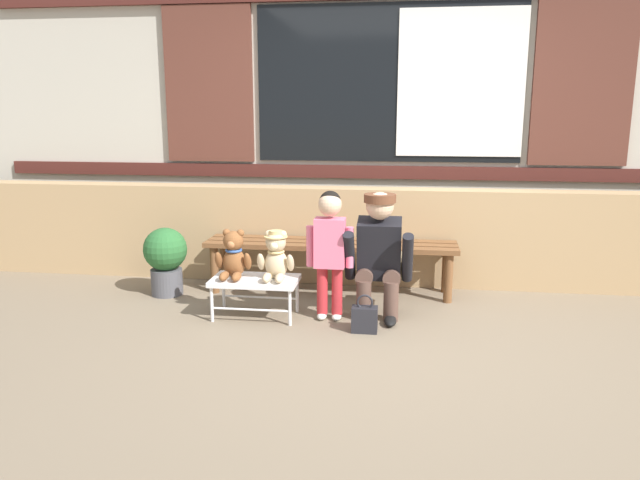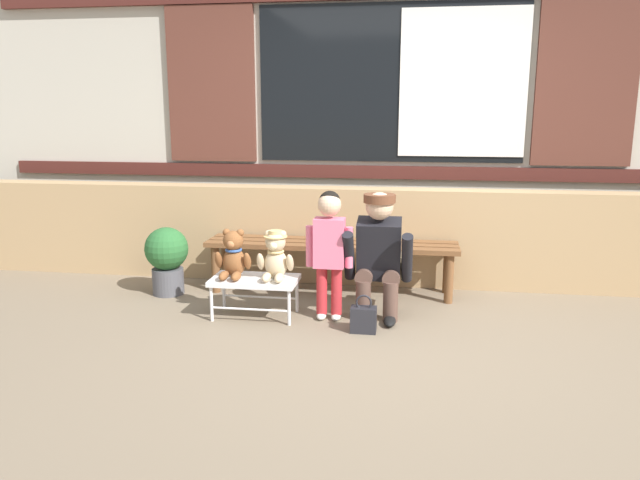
# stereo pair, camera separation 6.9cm
# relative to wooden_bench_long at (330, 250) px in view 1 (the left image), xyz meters

# --- Properties ---
(ground_plane) EXTENTS (60.00, 60.00, 0.00)m
(ground_plane) POSITION_rel_wooden_bench_long_xyz_m (0.43, -1.06, -0.37)
(ground_plane) COLOR #756651
(brick_low_wall) EXTENTS (7.98, 0.25, 0.85)m
(brick_low_wall) POSITION_rel_wooden_bench_long_xyz_m (0.43, 0.37, 0.05)
(brick_low_wall) COLOR tan
(brick_low_wall) RESTS_ON ground
(shop_facade) EXTENTS (8.15, 0.26, 3.80)m
(shop_facade) POSITION_rel_wooden_bench_long_xyz_m (0.43, 0.88, 1.52)
(shop_facade) COLOR #B7B2A3
(shop_facade) RESTS_ON ground
(wooden_bench_long) EXTENTS (2.10, 0.40, 0.44)m
(wooden_bench_long) POSITION_rel_wooden_bench_long_xyz_m (0.00, 0.00, 0.00)
(wooden_bench_long) COLOR brown
(wooden_bench_long) RESTS_ON ground
(small_display_bench) EXTENTS (0.64, 0.36, 0.30)m
(small_display_bench) POSITION_rel_wooden_bench_long_xyz_m (-0.48, -0.69, -0.11)
(small_display_bench) COLOR silver
(small_display_bench) RESTS_ON ground
(teddy_bear_plain) EXTENTS (0.28, 0.26, 0.36)m
(teddy_bear_plain) POSITION_rel_wooden_bench_long_xyz_m (-0.64, -0.69, 0.09)
(teddy_bear_plain) COLOR brown
(teddy_bear_plain) RESTS_ON small_display_bench
(teddy_bear_with_hat) EXTENTS (0.28, 0.27, 0.36)m
(teddy_bear_with_hat) POSITION_rel_wooden_bench_long_xyz_m (-0.32, -0.69, 0.10)
(teddy_bear_with_hat) COLOR #CCB289
(teddy_bear_with_hat) RESTS_ON small_display_bench
(child_standing) EXTENTS (0.35, 0.18, 0.96)m
(child_standing) POSITION_rel_wooden_bench_long_xyz_m (0.07, -0.66, 0.22)
(child_standing) COLOR #B7282D
(child_standing) RESTS_ON ground
(adult_crouching) EXTENTS (0.50, 0.49, 0.95)m
(adult_crouching) POSITION_rel_wooden_bench_long_xyz_m (0.44, -0.57, 0.11)
(adult_crouching) COLOR brown
(adult_crouching) RESTS_ON ground
(handbag_on_ground) EXTENTS (0.18, 0.11, 0.27)m
(handbag_on_ground) POSITION_rel_wooden_bench_long_xyz_m (0.35, -0.89, -0.28)
(handbag_on_ground) COLOR #232328
(handbag_on_ground) RESTS_ON ground
(potted_plant) EXTENTS (0.36, 0.36, 0.57)m
(potted_plant) POSITION_rel_wooden_bench_long_xyz_m (-1.35, -0.25, -0.05)
(potted_plant) COLOR #4C4C51
(potted_plant) RESTS_ON ground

